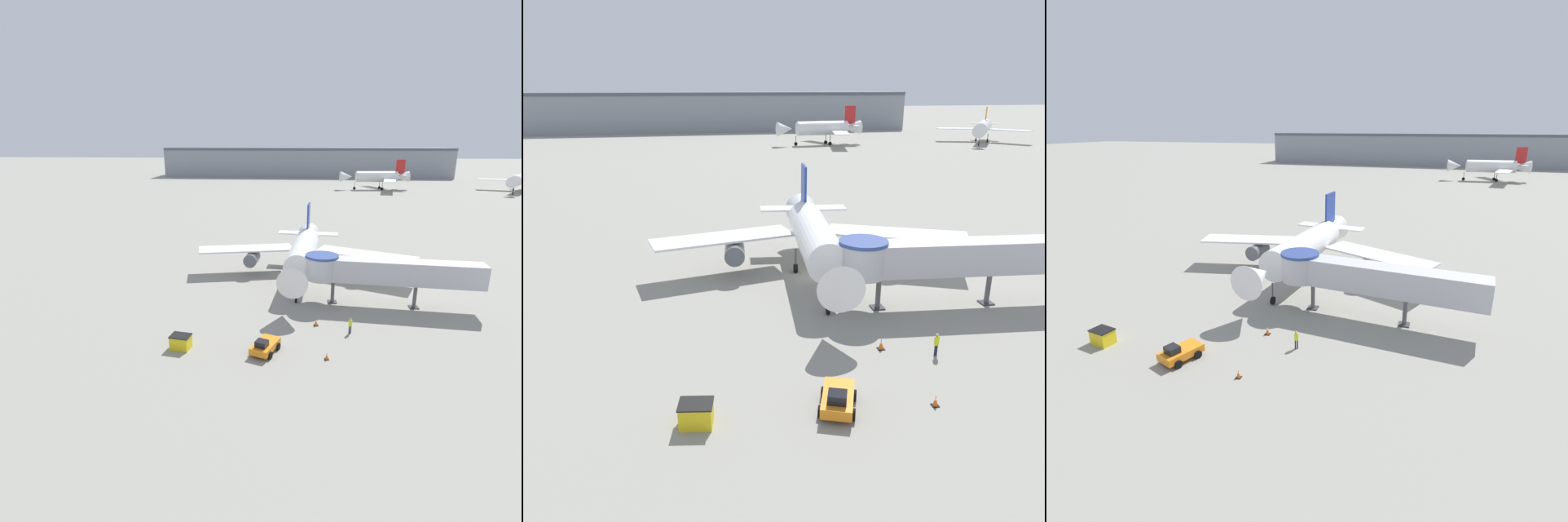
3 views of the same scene
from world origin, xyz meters
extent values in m
plane|color=gray|center=(0.00, 0.00, 0.00)|extent=(800.00, 800.00, 0.00)
cylinder|color=white|center=(-0.06, -1.04, 4.34)|extent=(5.43, 16.36, 3.62)
cone|color=white|center=(-1.37, -12.43, 4.34)|extent=(4.05, 4.37, 3.62)
cone|color=white|center=(1.00, 8.19, 4.34)|extent=(4.22, 5.81, 3.62)
cube|color=white|center=(-8.67, 2.69, 3.71)|extent=(14.85, 6.84, 0.22)
cube|color=white|center=(9.17, 0.65, 3.71)|extent=(14.73, 9.66, 0.22)
cube|color=navy|center=(0.97, 7.92, 7.60)|extent=(0.62, 3.32, 4.71)
cube|color=white|center=(1.03, 8.46, 4.98)|extent=(9.95, 3.41, 0.18)
cylinder|color=#565960|center=(-7.64, 1.56, 2.46)|extent=(2.36, 3.52, 1.99)
cylinder|color=#565960|center=(7.91, -0.22, 2.46)|extent=(2.36, 3.52, 1.99)
cylinder|color=#4C4C51|center=(-1.01, -9.26, 1.49)|extent=(0.18, 0.18, 2.08)
cylinder|color=black|center=(-1.01, -9.26, 0.45)|extent=(0.36, 0.92, 0.90)
cylinder|color=#4C4C51|center=(-1.45, 1.14, 1.49)|extent=(0.22, 0.22, 2.08)
cylinder|color=black|center=(-1.45, 1.14, 0.45)|extent=(0.50, 0.94, 0.90)
cylinder|color=#4C4C51|center=(1.79, 0.77, 1.49)|extent=(0.22, 0.22, 2.08)
cylinder|color=black|center=(1.79, 0.77, 0.45)|extent=(0.50, 0.94, 0.90)
cube|color=#B7B7BC|center=(11.50, -9.72, 4.47)|extent=(19.17, 4.49, 2.80)
cylinder|color=#B7B7BC|center=(2.05, -8.77, 4.47)|extent=(3.90, 3.90, 2.80)
cylinder|color=navy|center=(2.05, -8.77, 6.02)|extent=(4.10, 4.09, 0.30)
cylinder|color=#56565B|center=(3.56, -8.92, 1.54)|extent=(0.44, 0.44, 3.07)
cube|color=#333338|center=(3.56, -8.92, 0.06)|extent=(1.10, 1.10, 0.12)
cylinder|color=#56565B|center=(13.39, -9.91, 1.54)|extent=(0.44, 0.44, 3.07)
cube|color=#333338|center=(13.39, -9.91, 0.06)|extent=(1.10, 1.10, 0.12)
cube|color=orange|center=(-4.12, -22.12, 0.68)|extent=(2.97, 3.95, 0.65)
cube|color=black|center=(-4.40, -22.86, 1.30)|extent=(1.38, 1.32, 0.59)
cylinder|color=black|center=(-5.34, -22.69, 0.35)|extent=(0.53, 0.77, 0.71)
cylinder|color=black|center=(-3.59, -23.36, 0.35)|extent=(0.53, 0.77, 0.71)
cylinder|color=black|center=(-4.65, -20.88, 0.35)|extent=(0.53, 0.77, 0.71)
cylinder|color=black|center=(-2.90, -21.55, 0.35)|extent=(0.53, 0.77, 0.71)
cube|color=yellow|center=(-12.47, -22.00, 0.67)|extent=(2.05, 1.69, 1.34)
cube|color=black|center=(-12.47, -22.00, 1.38)|extent=(2.18, 1.79, 0.08)
cube|color=black|center=(1.13, -15.84, 0.02)|extent=(0.51, 0.51, 0.04)
cone|color=orange|center=(1.13, -15.84, 0.44)|extent=(0.35, 0.35, 0.80)
cylinder|color=white|center=(1.13, -15.84, 0.54)|extent=(0.19, 0.19, 0.10)
cube|color=black|center=(1.73, -23.07, 0.02)|extent=(0.43, 0.43, 0.04)
cone|color=orange|center=(1.73, -23.07, 0.38)|extent=(0.30, 0.30, 0.68)
cylinder|color=white|center=(1.73, -23.07, 0.46)|extent=(0.16, 0.16, 0.08)
cylinder|color=#1E2338|center=(4.71, -17.44, 0.42)|extent=(0.12, 0.12, 0.84)
cylinder|color=#1E2338|center=(4.54, -17.51, 0.42)|extent=(0.12, 0.12, 0.84)
cube|color=#D1E019|center=(4.63, -17.48, 1.18)|extent=(0.38, 0.31, 0.67)
sphere|color=tan|center=(4.63, -17.48, 1.63)|extent=(0.23, 0.23, 0.23)
cylinder|color=white|center=(86.09, 108.94, 4.88)|extent=(14.37, 17.77, 4.03)
cone|color=white|center=(78.30, 98.13, 4.88)|extent=(5.86, 5.95, 4.03)
cube|color=white|center=(80.70, 116.01, 4.18)|extent=(13.80, 8.45, 0.22)
cylinder|color=#4C4C51|center=(80.43, 101.08, 1.71)|extent=(0.18, 0.18, 2.32)
cylinder|color=black|center=(80.43, 101.08, 0.55)|extent=(0.85, 1.04, 1.10)
cylinder|color=#4C4C51|center=(86.00, 111.93, 1.71)|extent=(0.22, 0.22, 2.32)
cylinder|color=black|center=(86.00, 111.93, 0.55)|extent=(0.97, 1.13, 1.10)
cylinder|color=white|center=(32.66, 113.86, 5.21)|extent=(16.86, 5.74, 4.34)
cone|color=white|center=(20.31, 112.80, 5.21)|extent=(5.13, 4.73, 4.34)
cone|color=white|center=(42.42, 114.69, 5.21)|extent=(6.86, 4.88, 4.34)
cube|color=white|center=(34.54, 123.15, 4.46)|extent=(9.49, 14.50, 0.22)
cube|color=white|center=(36.09, 105.02, 4.46)|extent=(7.48, 14.50, 0.22)
cube|color=#B21E1E|center=(42.10, 114.67, 9.12)|extent=(3.63, 0.55, 5.64)
cube|color=white|center=(42.74, 114.72, 5.97)|extent=(3.33, 9.60, 0.18)
cylinder|color=#4C4C51|center=(23.92, 113.11, 1.80)|extent=(0.18, 0.18, 2.49)
cylinder|color=black|center=(23.92, 113.11, 0.55)|extent=(1.12, 0.35, 1.10)
cylinder|color=#4C4C51|center=(34.56, 115.98, 1.80)|extent=(0.22, 0.22, 2.49)
cylinder|color=black|center=(34.56, 115.98, 0.55)|extent=(1.13, 0.49, 1.10)
cylinder|color=#4C4C51|center=(34.89, 112.09, 1.80)|extent=(0.22, 0.22, 2.49)
cylinder|color=black|center=(34.89, 112.09, 0.55)|extent=(1.13, 0.49, 1.10)
cube|color=gray|center=(5.97, 175.00, 7.07)|extent=(152.81, 23.36, 14.15)
cube|color=#4C515B|center=(5.97, 175.00, 14.75)|extent=(152.81, 23.83, 1.20)
camera|label=1|loc=(-1.94, -57.35, 19.85)|focal=28.00mm
camera|label=2|loc=(-12.44, -46.85, 18.38)|focal=35.00mm
camera|label=3|loc=(15.31, -47.68, 18.90)|focal=28.00mm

